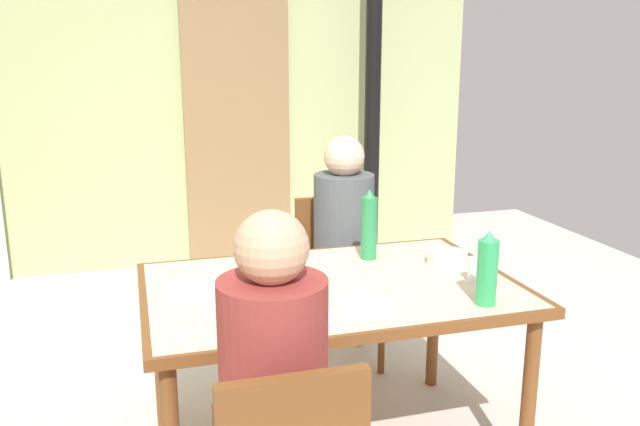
# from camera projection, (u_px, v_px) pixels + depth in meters

# --- Properties ---
(wall_back) EXTENTS (4.76, 0.10, 2.90)m
(wall_back) POSITION_uv_depth(u_px,v_px,m) (166.00, 75.00, 4.83)
(wall_back) COLOR #A9B77B
(wall_back) RESTS_ON ground_plane
(door_wooden) EXTENTS (0.80, 0.05, 2.00)m
(door_wooden) POSITION_uv_depth(u_px,v_px,m) (238.00, 135.00, 5.00)
(door_wooden) COLOR olive
(door_wooden) RESTS_ON ground_plane
(stove_pipe_column) EXTENTS (0.12, 0.12, 2.90)m
(stove_pipe_column) POSITION_uv_depth(u_px,v_px,m) (373.00, 75.00, 4.91)
(stove_pipe_column) COLOR black
(stove_pipe_column) RESTS_ON ground_plane
(dining_table) EXTENTS (1.44, 0.95, 0.74)m
(dining_table) POSITION_uv_depth(u_px,v_px,m) (331.00, 300.00, 2.57)
(dining_table) COLOR brown
(dining_table) RESTS_ON ground_plane
(chair_far_diner) EXTENTS (0.40, 0.40, 0.87)m
(chair_far_diner) POSITION_uv_depth(u_px,v_px,m) (336.00, 270.00, 3.46)
(chair_far_diner) COLOR brown
(chair_far_diner) RESTS_ON ground_plane
(person_near_diner) EXTENTS (0.30, 0.37, 0.77)m
(person_near_diner) POSITION_uv_depth(u_px,v_px,m) (273.00, 364.00, 1.80)
(person_near_diner) COLOR brown
(person_near_diner) RESTS_ON ground_plane
(person_far_diner) EXTENTS (0.30, 0.37, 0.77)m
(person_far_diner) POSITION_uv_depth(u_px,v_px,m) (344.00, 224.00, 3.26)
(person_far_diner) COLOR #554754
(person_far_diner) RESTS_ON ground_plane
(water_bottle_green_near) EXTENTS (0.07, 0.07, 0.27)m
(water_bottle_green_near) POSITION_uv_depth(u_px,v_px,m) (487.00, 270.00, 2.32)
(water_bottle_green_near) COLOR green
(water_bottle_green_near) RESTS_ON dining_table
(water_bottle_green_far) EXTENTS (0.07, 0.07, 0.31)m
(water_bottle_green_far) POSITION_uv_depth(u_px,v_px,m) (369.00, 226.00, 2.84)
(water_bottle_green_far) COLOR #2A854A
(water_bottle_green_far) RESTS_ON dining_table
(serving_bowl_center) EXTENTS (0.17, 0.17, 0.05)m
(serving_bowl_center) POSITION_uv_depth(u_px,v_px,m) (447.00, 258.00, 2.79)
(serving_bowl_center) COLOR #F2E5CC
(serving_bowl_center) RESTS_ON dining_table
(dinner_plate_near_left) EXTENTS (0.21, 0.21, 0.01)m
(dinner_plate_near_left) POSITION_uv_depth(u_px,v_px,m) (284.00, 270.00, 2.70)
(dinner_plate_near_left) COLOR white
(dinner_plate_near_left) RESTS_ON dining_table
(dinner_plate_near_right) EXTENTS (0.19, 0.19, 0.01)m
(dinner_plate_near_right) POSITION_uv_depth(u_px,v_px,m) (308.00, 319.00, 2.21)
(dinner_plate_near_right) COLOR white
(dinner_plate_near_right) RESTS_ON dining_table
(dinner_plate_far_center) EXTENTS (0.20, 0.20, 0.01)m
(dinner_plate_far_center) POSITION_uv_depth(u_px,v_px,m) (194.00, 286.00, 2.52)
(dinner_plate_far_center) COLOR white
(dinner_plate_far_center) RESTS_ON dining_table
(dinner_plate_far_side) EXTENTS (0.20, 0.20, 0.01)m
(dinner_plate_far_side) POSITION_uv_depth(u_px,v_px,m) (365.00, 305.00, 2.32)
(dinner_plate_far_side) COLOR white
(dinner_plate_far_side) RESTS_ON dining_table
(drinking_glass_by_near_diner) EXTENTS (0.06, 0.06, 0.09)m
(drinking_glass_by_near_diner) POSITION_uv_depth(u_px,v_px,m) (251.00, 297.00, 2.29)
(drinking_glass_by_near_diner) COLOR silver
(drinking_glass_by_near_diner) RESTS_ON dining_table
(drinking_glass_by_far_diner) EXTENTS (0.06, 0.06, 0.10)m
(drinking_glass_by_far_diner) POSITION_uv_depth(u_px,v_px,m) (476.00, 270.00, 2.57)
(drinking_glass_by_far_diner) COLOR silver
(drinking_glass_by_far_diner) RESTS_ON dining_table
(cutlery_knife_near) EXTENTS (0.08, 0.14, 0.00)m
(cutlery_knife_near) POSITION_uv_depth(u_px,v_px,m) (207.00, 317.00, 2.23)
(cutlery_knife_near) COLOR silver
(cutlery_knife_near) RESTS_ON dining_table
(cutlery_fork_near) EXTENTS (0.10, 0.13, 0.00)m
(cutlery_fork_near) POSITION_uv_depth(u_px,v_px,m) (178.00, 341.00, 2.04)
(cutlery_fork_near) COLOR silver
(cutlery_fork_near) RESTS_ON dining_table
(cutlery_knife_far) EXTENTS (0.02, 0.15, 0.00)m
(cutlery_knife_far) POSITION_uv_depth(u_px,v_px,m) (358.00, 277.00, 2.63)
(cutlery_knife_far) COLOR silver
(cutlery_knife_far) RESTS_ON dining_table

